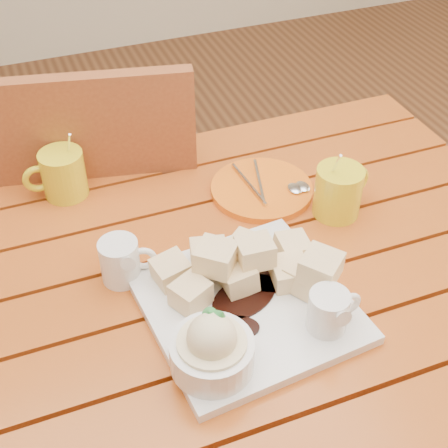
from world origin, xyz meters
name	(u,v)px	position (x,y,z in m)	size (l,w,h in m)	color
table	(202,319)	(0.00, 0.00, 0.64)	(1.20, 0.79, 0.75)	#993C13
dessert_plate	(243,305)	(0.03, -0.11, 0.78)	(0.31, 0.31, 0.12)	white
coffee_mug_left	(62,174)	(-0.16, 0.29, 0.80)	(0.11, 0.08, 0.13)	yellow
coffee_mug_right	(339,190)	(0.28, 0.06, 0.80)	(0.12, 0.08, 0.14)	yellow
cream_pitcher	(121,260)	(-0.12, 0.04, 0.79)	(0.09, 0.08, 0.08)	white
sugar_caddy	(160,142)	(0.04, 0.34, 0.79)	(0.09, 0.09, 0.10)	black
orange_saucer	(263,189)	(0.18, 0.16, 0.76)	(0.19, 0.19, 0.02)	orange
chair_far	(95,221)	(-0.10, 0.45, 0.53)	(0.54, 0.54, 0.96)	brown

